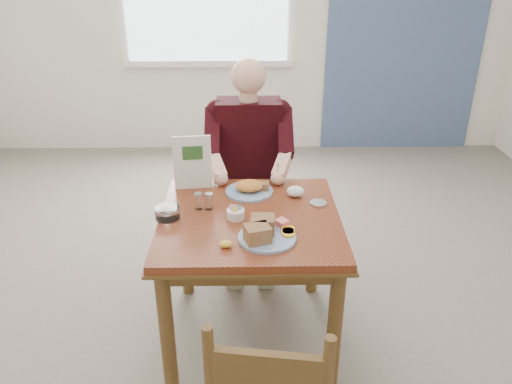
{
  "coord_description": "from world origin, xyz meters",
  "views": [
    {
      "loc": [
        -0.01,
        -2.2,
        1.94
      ],
      "look_at": [
        0.03,
        0.0,
        0.88
      ],
      "focal_mm": 35.0,
      "sensor_mm": 36.0,
      "label": 1
    }
  ],
  "objects_px": {
    "table": "(250,235)",
    "near_plate": "(264,232)",
    "chair_far": "(249,195)",
    "far_plate": "(250,188)",
    "diner": "(249,153)"
  },
  "relations": [
    {
      "from": "table",
      "to": "near_plate",
      "type": "height_order",
      "value": "near_plate"
    },
    {
      "from": "diner",
      "to": "far_plate",
      "type": "relative_size",
      "value": 5.04
    },
    {
      "from": "far_plate",
      "to": "chair_far",
      "type": "bearing_deg",
      "value": 90.48
    },
    {
      "from": "chair_far",
      "to": "far_plate",
      "type": "relative_size",
      "value": 3.45
    },
    {
      "from": "chair_far",
      "to": "table",
      "type": "bearing_deg",
      "value": -90.0
    },
    {
      "from": "near_plate",
      "to": "far_plate",
      "type": "xyz_separation_m",
      "value": [
        -0.06,
        0.49,
        -0.01
      ]
    },
    {
      "from": "chair_far",
      "to": "near_plate",
      "type": "distance_m",
      "value": 1.06
    },
    {
      "from": "near_plate",
      "to": "far_plate",
      "type": "relative_size",
      "value": 1.13
    },
    {
      "from": "table",
      "to": "chair_far",
      "type": "height_order",
      "value": "chair_far"
    },
    {
      "from": "chair_far",
      "to": "near_plate",
      "type": "height_order",
      "value": "chair_far"
    },
    {
      "from": "chair_far",
      "to": "far_plate",
      "type": "xyz_separation_m",
      "value": [
        0.0,
        -0.53,
        0.3
      ]
    },
    {
      "from": "chair_far",
      "to": "far_plate",
      "type": "distance_m",
      "value": 0.61
    },
    {
      "from": "chair_far",
      "to": "diner",
      "type": "height_order",
      "value": "diner"
    },
    {
      "from": "diner",
      "to": "chair_far",
      "type": "bearing_deg",
      "value": 90.01
    },
    {
      "from": "diner",
      "to": "table",
      "type": "bearing_deg",
      "value": -90.0
    }
  ]
}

